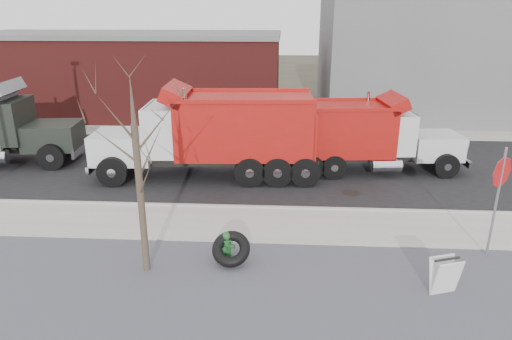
# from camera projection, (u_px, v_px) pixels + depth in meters

# --- Properties ---
(ground) EXTENTS (120.00, 120.00, 0.00)m
(ground) POSITION_uv_depth(u_px,v_px,m) (269.00, 229.00, 14.49)
(ground) COLOR #383328
(ground) RESTS_ON ground
(gravel_verge) EXTENTS (60.00, 5.00, 0.03)m
(gravel_verge) POSITION_uv_depth(u_px,v_px,m) (265.00, 293.00, 11.19)
(gravel_verge) COLOR slate
(gravel_verge) RESTS_ON ground
(sidewalk) EXTENTS (60.00, 2.50, 0.06)m
(sidewalk) POSITION_uv_depth(u_px,v_px,m) (270.00, 225.00, 14.71)
(sidewalk) COLOR #9E9B93
(sidewalk) RESTS_ON ground
(curb) EXTENTS (60.00, 0.15, 0.11)m
(curb) POSITION_uv_depth(u_px,v_px,m) (271.00, 208.00, 15.93)
(curb) COLOR #9E9B93
(curb) RESTS_ON ground
(road) EXTENTS (60.00, 9.40, 0.02)m
(road) POSITION_uv_depth(u_px,v_px,m) (274.00, 165.00, 20.42)
(road) COLOR black
(road) RESTS_ON ground
(far_sidewalk) EXTENTS (60.00, 2.00, 0.06)m
(far_sidewalk) POSITION_uv_depth(u_px,v_px,m) (276.00, 133.00, 25.78)
(far_sidewalk) COLOR #9E9B93
(far_sidewalk) RESTS_ON ground
(building_grey) EXTENTS (12.00, 10.00, 8.00)m
(building_grey) POSITION_uv_depth(u_px,v_px,m) (417.00, 52.00, 29.62)
(building_grey) COLOR slate
(building_grey) RESTS_ON ground
(building_brick) EXTENTS (20.20, 8.20, 5.30)m
(building_brick) POSITION_uv_depth(u_px,v_px,m) (127.00, 73.00, 30.18)
(building_brick) COLOR maroon
(building_brick) RESTS_ON ground
(bare_tree) EXTENTS (3.20, 3.20, 5.20)m
(bare_tree) POSITION_uv_depth(u_px,v_px,m) (137.00, 152.00, 11.13)
(bare_tree) COLOR #382D23
(bare_tree) RESTS_ON ground
(fire_hydrant) EXTENTS (0.48, 0.47, 0.85)m
(fire_hydrant) POSITION_uv_depth(u_px,v_px,m) (227.00, 247.00, 12.60)
(fire_hydrant) COLOR #256228
(fire_hydrant) RESTS_ON ground
(truck_tire) EXTENTS (1.11, 1.06, 0.88)m
(truck_tire) POSITION_uv_depth(u_px,v_px,m) (231.00, 249.00, 12.36)
(truck_tire) COLOR black
(truck_tire) RESTS_ON ground
(stop_sign) EXTENTS (0.71, 0.55, 3.20)m
(stop_sign) POSITION_uv_depth(u_px,v_px,m) (500.00, 185.00, 12.21)
(stop_sign) COLOR gray
(stop_sign) RESTS_ON ground
(sandwich_board) EXTENTS (0.79, 0.63, 0.96)m
(sandwich_board) POSITION_uv_depth(u_px,v_px,m) (445.00, 276.00, 11.02)
(sandwich_board) COLOR silver
(sandwich_board) RESTS_ON ground
(dump_truck_red_a) EXTENTS (8.19, 2.87, 3.28)m
(dump_truck_red_a) POSITION_uv_depth(u_px,v_px,m) (359.00, 134.00, 19.19)
(dump_truck_red_a) COLOR black
(dump_truck_red_a) RESTS_ON ground
(dump_truck_red_b) EXTENTS (9.22, 3.09, 3.84)m
(dump_truck_red_b) POSITION_uv_depth(u_px,v_px,m) (215.00, 131.00, 18.44)
(dump_truck_red_b) COLOR black
(dump_truck_red_b) RESTS_ON ground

